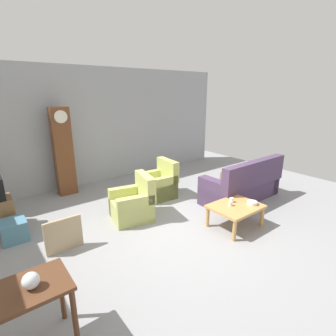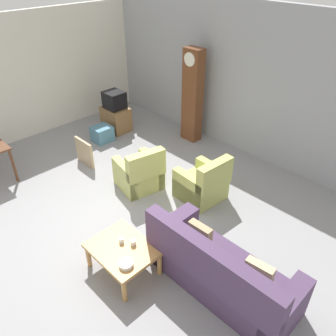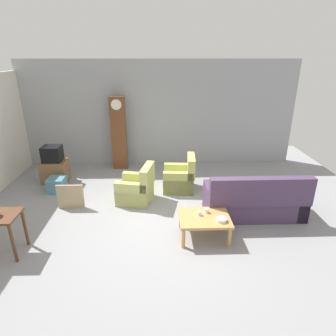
{
  "view_description": "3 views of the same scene",
  "coord_description": "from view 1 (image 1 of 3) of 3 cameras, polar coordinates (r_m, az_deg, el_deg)",
  "views": [
    {
      "loc": [
        -2.98,
        -3.4,
        2.56
      ],
      "look_at": [
        0.16,
        0.65,
        1.02
      ],
      "focal_mm": 27.47,
      "sensor_mm": 36.0,
      "label": 1
    },
    {
      "loc": [
        3.7,
        -2.53,
        4.04
      ],
      "look_at": [
        0.42,
        0.7,
        1.0
      ],
      "focal_mm": 36.19,
      "sensor_mm": 36.0,
      "label": 2
    },
    {
      "loc": [
        -0.01,
        -5.27,
        3.3
      ],
      "look_at": [
        0.18,
        0.72,
        0.91
      ],
      "focal_mm": 30.48,
      "sensor_mm": 36.0,
      "label": 3
    }
  ],
  "objects": [
    {
      "name": "armchair_olive_far",
      "position": [
        6.43,
        -2.07,
        -3.78
      ],
      "size": [
        0.84,
        0.82,
        0.92
      ],
      "color": "#B4BB5F",
      "rests_on": "ground_plane"
    },
    {
      "name": "cup_blue_rimmed",
      "position": [
        5.12,
        13.71,
        -7.69
      ],
      "size": [
        0.07,
        0.07,
        0.08
      ],
      "primitive_type": "cylinder",
      "color": "silver",
      "rests_on": "coffee_table_wood"
    },
    {
      "name": "coffee_table_wood",
      "position": [
        5.2,
        14.76,
        -8.66
      ],
      "size": [
        0.96,
        0.76,
        0.44
      ],
      "color": "tan",
      "rests_on": "ground_plane"
    },
    {
      "name": "framed_picture_leaning",
      "position": [
        4.69,
        -22.12,
        -13.6
      ],
      "size": [
        0.6,
        0.05,
        0.58
      ],
      "primitive_type": "cube",
      "color": "tan",
      "rests_on": "ground_plane"
    },
    {
      "name": "cup_white_porcelain",
      "position": [
        5.28,
        13.95,
        -6.91
      ],
      "size": [
        0.08,
        0.08,
        0.09
      ],
      "primitive_type": "cylinder",
      "color": "white",
      "rests_on": "coffee_table_wood"
    },
    {
      "name": "glass_dome_cloche",
      "position": [
        2.92,
        -28.15,
        -21.16
      ],
      "size": [
        0.16,
        0.16,
        0.16
      ],
      "primitive_type": "sphere",
      "color": "silver",
      "rests_on": "console_table_dark"
    },
    {
      "name": "couch_floral",
      "position": [
        6.5,
        16.24,
        -3.82
      ],
      "size": [
        2.1,
        0.89,
        1.04
      ],
      "color": "#4C3856",
      "rests_on": "ground_plane"
    },
    {
      "name": "grandfather_clock",
      "position": [
        6.91,
        -22.23,
        3.33
      ],
      "size": [
        0.44,
        0.3,
        2.2
      ],
      "color": "brown",
      "rests_on": "ground_plane"
    },
    {
      "name": "ground_plane",
      "position": [
        5.19,
        3.09,
        -12.82
      ],
      "size": [
        10.4,
        10.4,
        0.0
      ],
      "primitive_type": "plane",
      "color": "gray"
    },
    {
      "name": "storage_box_blue",
      "position": [
        5.43,
        -31.0,
        -11.75
      ],
      "size": [
        0.41,
        0.45,
        0.37
      ],
      "primitive_type": "cube",
      "color": "teal",
      "rests_on": "ground_plane"
    },
    {
      "name": "garage_door_wall",
      "position": [
        7.67,
        -14.78,
        9.01
      ],
      "size": [
        8.4,
        0.16,
        3.2
      ],
      "primitive_type": "cube",
      "color": "#9EA0A5",
      "rests_on": "ground_plane"
    },
    {
      "name": "bowl_white_stacked",
      "position": [
        5.29,
        18.16,
        -7.35
      ],
      "size": [
        0.2,
        0.2,
        0.06
      ],
      "primitive_type": "cylinder",
      "color": "white",
      "rests_on": "coffee_table_wood"
    },
    {
      "name": "armchair_olive_near",
      "position": [
        5.42,
        -7.67,
        -8.02
      ],
      "size": [
        0.93,
        0.91,
        0.92
      ],
      "color": "#B7BC66",
      "rests_on": "ground_plane"
    }
  ]
}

